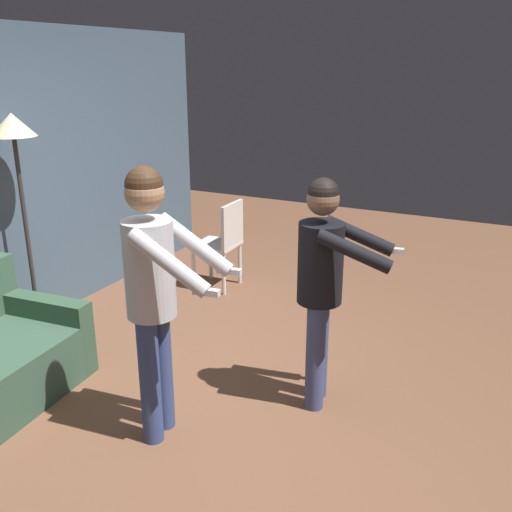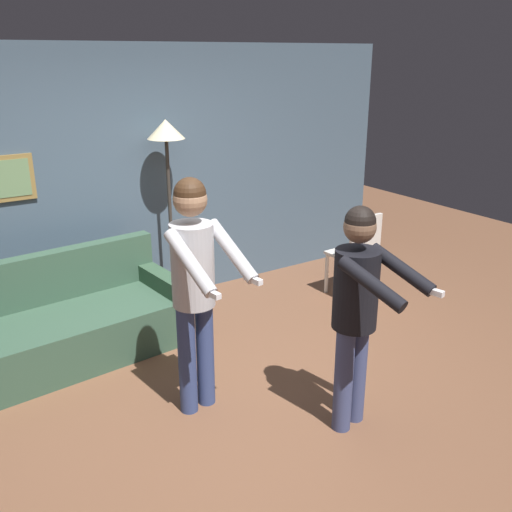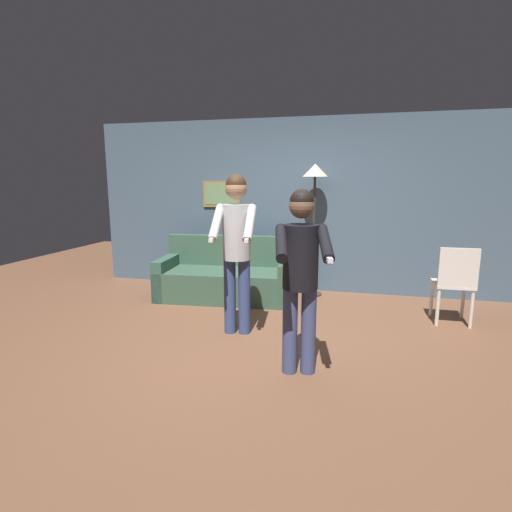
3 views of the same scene
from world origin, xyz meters
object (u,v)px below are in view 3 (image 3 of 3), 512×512
couch (226,279)px  person_standing_left (236,239)px  person_standing_right (301,267)px  torchiere_lamp (315,185)px  dining_chair_distant (455,281)px

couch → person_standing_left: (0.55, -1.30, 0.78)m
couch → person_standing_right: (1.35, -2.08, 0.68)m
torchiere_lamp → person_standing_right: bearing=-86.6°
couch → torchiere_lamp: torchiere_lamp is taller
torchiere_lamp → person_standing_right: 2.61m
person_standing_right → couch: bearing=122.9°
couch → torchiere_lamp: (1.20, 0.45, 1.34)m
person_standing_right → dining_chair_distant: person_standing_right is taller
torchiere_lamp → dining_chair_distant: bearing=-26.6°
torchiere_lamp → person_standing_left: torchiere_lamp is taller
couch → person_standing_right: bearing=-57.1°
person_standing_left → dining_chair_distant: person_standing_left is taller
couch → person_standing_right: size_ratio=1.23×
couch → dining_chair_distant: (2.93, -0.42, 0.25)m
torchiere_lamp → person_standing_right: size_ratio=1.19×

